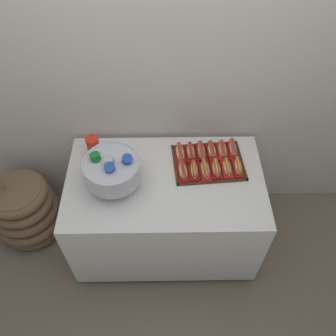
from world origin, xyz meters
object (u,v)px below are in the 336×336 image
at_px(hot_dog_7, 191,152).
at_px(hot_dog_2, 205,169).
at_px(hot_dog_1, 194,170).
at_px(hot_dog_9, 212,151).
at_px(serving_tray, 208,163).
at_px(hot_dog_5, 238,167).
at_px(hot_dog_6, 180,153).
at_px(hot_dog_10, 222,150).
at_px(hot_dog_11, 233,149).
at_px(buffet_table, 165,210).
at_px(floor_vase, 26,210).
at_px(cup_stack, 93,147).
at_px(hot_dog_3, 216,169).
at_px(hot_dog_4, 227,168).
at_px(punch_bowl, 112,169).
at_px(hot_dog_0, 183,171).
at_px(hot_dog_8, 201,151).

bearing_deg(hot_dog_7, hot_dog_2, -61.08).
xyz_separation_m(hot_dog_1, hot_dog_9, (0.14, 0.18, -0.00)).
relative_size(serving_tray, hot_dog_5, 3.20).
relative_size(hot_dog_6, hot_dog_10, 1.03).
xyz_separation_m(hot_dog_9, hot_dog_11, (0.15, 0.01, 0.00)).
bearing_deg(hot_dog_5, buffet_table, -171.43).
relative_size(floor_vase, serving_tray, 1.93).
relative_size(hot_dog_1, hot_dog_5, 1.00).
relative_size(hot_dog_6, cup_stack, 1.09).
relative_size(hot_dog_3, hot_dog_6, 0.90).
relative_size(hot_dog_4, hot_dog_5, 1.02).
height_order(hot_dog_7, hot_dog_10, hot_dog_7).
distance_m(hot_dog_10, punch_bowl, 0.79).
xyz_separation_m(buffet_table, punch_bowl, (-0.33, -0.03, 0.51)).
xyz_separation_m(hot_dog_7, hot_dog_10, (0.22, 0.02, -0.00)).
bearing_deg(hot_dog_0, floor_vase, 176.61).
relative_size(hot_dog_2, hot_dog_7, 1.11).
distance_m(floor_vase, serving_tray, 1.51).
bearing_deg(hot_dog_10, hot_dog_2, -127.80).
bearing_deg(hot_dog_5, hot_dog_0, -175.53).
xyz_separation_m(hot_dog_0, hot_dog_7, (0.06, 0.17, -0.00)).
xyz_separation_m(hot_dog_0, hot_dog_5, (0.37, 0.03, 0.00)).
distance_m(floor_vase, hot_dog_2, 1.49).
distance_m(floor_vase, hot_dog_8, 1.48).
relative_size(hot_dog_3, hot_dog_4, 0.97).
bearing_deg(buffet_table, hot_dog_9, 34.40).
bearing_deg(hot_dog_3, hot_dog_8, 118.92).
height_order(hot_dog_4, hot_dog_8, hot_dog_8).
xyz_separation_m(hot_dog_6, hot_dog_8, (0.15, 0.01, 0.00)).
relative_size(hot_dog_0, hot_dog_8, 0.95).
xyz_separation_m(serving_tray, hot_dog_7, (-0.12, 0.07, 0.03)).
xyz_separation_m(hot_dog_5, hot_dog_10, (-0.09, 0.16, -0.00)).
xyz_separation_m(hot_dog_6, hot_dog_7, (0.07, 0.01, 0.00)).
bearing_deg(hot_dog_0, hot_dog_6, 94.47).
distance_m(buffet_table, hot_dog_10, 0.62).
distance_m(hot_dog_7, cup_stack, 0.68).
relative_size(hot_dog_11, cup_stack, 1.08).
xyz_separation_m(hot_dog_10, cup_stack, (-0.90, 0.00, 0.05)).
distance_m(hot_dog_11, cup_stack, 0.97).
distance_m(hot_dog_0, cup_stack, 0.64).
relative_size(hot_dog_1, hot_dog_2, 0.85).
bearing_deg(hot_dog_4, hot_dog_6, 155.66).
bearing_deg(hot_dog_10, hot_dog_7, -175.53).
xyz_separation_m(hot_dog_2, hot_dog_4, (0.15, 0.01, -0.00)).
height_order(hot_dog_9, punch_bowl, punch_bowl).
height_order(serving_tray, hot_dog_4, hot_dog_4).
distance_m(hot_dog_1, hot_dog_5, 0.30).
relative_size(hot_dog_7, punch_bowl, 0.46).
bearing_deg(hot_dog_6, punch_bowl, -151.67).
bearing_deg(hot_dog_6, floor_vase, -175.71).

